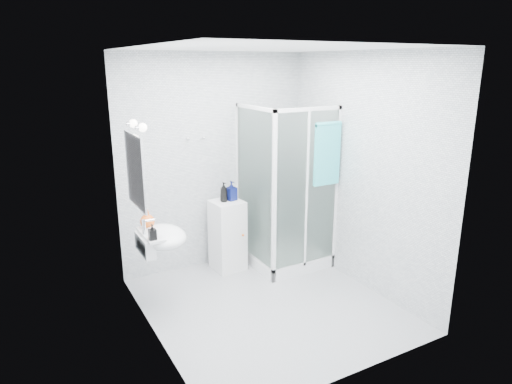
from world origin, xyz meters
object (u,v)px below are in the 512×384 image
shower_enclosure (283,232)px  soap_dispenser_black (152,232)px  soap_dispenser_orange (147,219)px  shampoo_bottle_b (231,191)px  shampoo_bottle_a (224,192)px  storage_cabinet (228,235)px  wall_basin (160,238)px  hand_towel (327,152)px

shower_enclosure → soap_dispenser_black: (-1.78, -0.50, 0.49)m
soap_dispenser_orange → shampoo_bottle_b: bearing=20.1°
shower_enclosure → soap_dispenser_black: size_ratio=13.23×
shampoo_bottle_a → soap_dispenser_black: size_ratio=1.57×
storage_cabinet → soap_dispenser_black: 1.45m
soap_dispenser_orange → storage_cabinet: bearing=20.5°
wall_basin → soap_dispenser_black: bearing=-124.7°
shampoo_bottle_b → soap_dispenser_orange: shampoo_bottle_b is taller
storage_cabinet → shampoo_bottle_a: size_ratio=3.66×
soap_dispenser_black → storage_cabinet: bearing=33.5°
shampoo_bottle_a → shampoo_bottle_b: shampoo_bottle_a is taller
storage_cabinet → hand_towel: size_ratio=1.19×
shower_enclosure → soap_dispenser_black: 1.91m
hand_towel → soap_dispenser_orange: bearing=172.9°
shower_enclosure → hand_towel: (0.32, -0.40, 1.04)m
hand_towel → soap_dispenser_orange: 2.13m
wall_basin → soap_dispenser_orange: soap_dispenser_orange is taller
wall_basin → hand_towel: (1.98, -0.09, 0.69)m
shampoo_bottle_a → soap_dispenser_orange: size_ratio=1.26×
soap_dispenser_black → shower_enclosure: bearing=15.6°
shower_enclosure → shampoo_bottle_a: shower_enclosure is taller
shower_enclosure → storage_cabinet: bearing=158.1°
wall_basin → shower_enclosure: bearing=10.8°
shampoo_bottle_a → soap_dispenser_black: shampoo_bottle_a is taller
hand_towel → soap_dispenser_orange: (-2.05, 0.25, -0.53)m
wall_basin → soap_dispenser_orange: 0.24m
shower_enclosure → soap_dispenser_orange: bearing=-175.1°
shower_enclosure → soap_dispenser_orange: 1.81m
shampoo_bottle_a → shower_enclosure: bearing=-21.4°
soap_dispenser_black → shampoo_bottle_a: bearing=34.7°
wall_basin → shampoo_bottle_b: 1.25m
storage_cabinet → shampoo_bottle_b: (0.07, 0.02, 0.55)m
hand_towel → shampoo_bottle_a: (-1.00, 0.67, -0.50)m
shower_enclosure → soap_dispenser_black: shower_enclosure is taller
hand_towel → shampoo_bottle_b: (-0.89, 0.68, -0.50)m
shampoo_bottle_a → shampoo_bottle_b: size_ratio=1.01×
storage_cabinet → shampoo_bottle_a: (-0.04, 0.01, 0.55)m
shower_enclosure → wall_basin: bearing=-169.2°
shampoo_bottle_a → shampoo_bottle_b: 0.11m
hand_towel → soap_dispenser_black: bearing=-177.4°
wall_basin → soap_dispenser_black: 0.26m
wall_basin → storage_cabinet: (1.01, 0.57, -0.36)m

